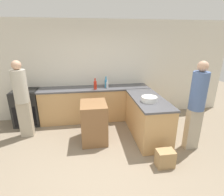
# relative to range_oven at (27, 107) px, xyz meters

# --- Properties ---
(ground_plane) EXTENTS (14.00, 14.00, 0.00)m
(ground_plane) POSITION_rel_range_oven_xyz_m (1.81, -2.01, -0.47)
(ground_plane) COLOR gray
(wall_back) EXTENTS (8.00, 0.06, 2.70)m
(wall_back) POSITION_rel_range_oven_xyz_m (1.81, 0.32, 0.88)
(wall_back) COLOR silver
(wall_back) RESTS_ON ground_plane
(counter_back) EXTENTS (2.97, 0.61, 0.94)m
(counter_back) POSITION_rel_range_oven_xyz_m (1.81, 0.00, -0.00)
(counter_back) COLOR tan
(counter_back) RESTS_ON ground_plane
(counter_peninsula) EXTENTS (0.69, 1.59, 0.94)m
(counter_peninsula) POSITION_rel_range_oven_xyz_m (2.96, -1.07, -0.00)
(counter_peninsula) COLOR tan
(counter_peninsula) RESTS_ON ground_plane
(range_oven) EXTENTS (0.65, 0.59, 0.95)m
(range_oven) POSITION_rel_range_oven_xyz_m (0.00, 0.00, 0.00)
(range_oven) COLOR black
(range_oven) RESTS_ON ground_plane
(island_table) EXTENTS (0.56, 0.68, 0.90)m
(island_table) POSITION_rel_range_oven_xyz_m (1.72, -1.10, -0.02)
(island_table) COLOR brown
(island_table) RESTS_ON ground_plane
(mixing_bowl) EXTENTS (0.33, 0.33, 0.11)m
(mixing_bowl) POSITION_rel_range_oven_xyz_m (2.90, -1.28, 0.52)
(mixing_bowl) COLOR white
(mixing_bowl) RESTS_ON counter_peninsula
(dish_soap_bottle) EXTENTS (0.07, 0.07, 0.30)m
(dish_soap_bottle) POSITION_rel_range_oven_xyz_m (2.12, -0.02, 0.58)
(dish_soap_bottle) COLOR #338CBF
(dish_soap_bottle) RESTS_ON counter_back
(hot_sauce_bottle) EXTENTS (0.08, 0.08, 0.30)m
(hot_sauce_bottle) POSITION_rel_range_oven_xyz_m (1.82, -0.17, 0.58)
(hot_sauce_bottle) COLOR red
(hot_sauce_bottle) RESTS_ON counter_back
(vinegar_bottle_clear) EXTENTS (0.06, 0.06, 0.22)m
(vinegar_bottle_clear) POSITION_rel_range_oven_xyz_m (2.15, -0.10, 0.55)
(vinegar_bottle_clear) COLOR silver
(vinegar_bottle_clear) RESTS_ON counter_back
(person_by_range) EXTENTS (0.31, 0.31, 1.78)m
(person_by_range) POSITION_rel_range_oven_xyz_m (0.15, -0.67, 0.51)
(person_by_range) COLOR #ADA38E
(person_by_range) RESTS_ON ground_plane
(person_at_peninsula) EXTENTS (0.30, 0.30, 1.83)m
(person_at_peninsula) POSITION_rel_range_oven_xyz_m (3.72, -1.69, 0.53)
(person_at_peninsula) COLOR #ADA38E
(person_at_peninsula) RESTS_ON ground_plane
(paper_bag) EXTENTS (0.32, 0.22, 0.32)m
(paper_bag) POSITION_rel_range_oven_xyz_m (2.94, -2.16, -0.31)
(paper_bag) COLOR #A88456
(paper_bag) RESTS_ON ground_plane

